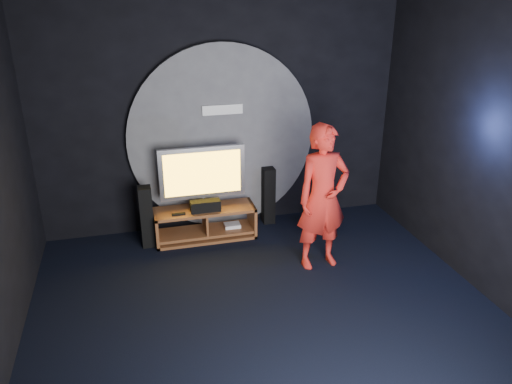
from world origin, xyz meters
TOP-DOWN VIEW (x-y plane):
  - floor at (0.00, 0.00)m, footprint 5.00×5.00m
  - back_wall at (0.00, 2.50)m, footprint 5.00×0.04m
  - front_wall at (0.00, -2.50)m, footprint 5.00×0.04m
  - right_wall at (2.50, 0.00)m, footprint 0.04×5.00m
  - wall_disc_panel at (0.00, 2.44)m, footprint 2.60×0.11m
  - media_console at (-0.34, 2.05)m, footprint 1.38×0.45m
  - tv at (-0.35, 2.12)m, footprint 1.16×0.22m
  - center_speaker at (-0.35, 1.97)m, footprint 0.40×0.15m
  - remote at (-0.72, 1.93)m, footprint 0.18×0.05m
  - tower_speaker_left at (-1.13, 2.04)m, footprint 0.17×0.19m
  - tower_speaker_right at (0.63, 2.32)m, footprint 0.17×0.19m
  - subwoofer at (1.34, 1.90)m, footprint 0.29×0.29m
  - player at (0.93, 1.00)m, footprint 0.71×0.50m

SIDE VIEW (x-z plane):
  - floor at x=0.00m, z-range 0.00..0.00m
  - subwoofer at x=1.34m, z-range 0.00..0.32m
  - media_console at x=-0.34m, z-range -0.03..0.42m
  - tower_speaker_left at x=-1.13m, z-range 0.00..0.85m
  - tower_speaker_right at x=0.63m, z-range 0.00..0.85m
  - remote at x=-0.72m, z-range 0.45..0.47m
  - center_speaker at x=-0.35m, z-range 0.45..0.60m
  - player at x=0.93m, z-range 0.00..1.82m
  - tv at x=-0.35m, z-range 0.49..1.34m
  - wall_disc_panel at x=0.00m, z-range 0.00..2.60m
  - back_wall at x=0.00m, z-range 0.00..3.50m
  - front_wall at x=0.00m, z-range 0.00..3.50m
  - right_wall at x=2.50m, z-range 0.00..3.50m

